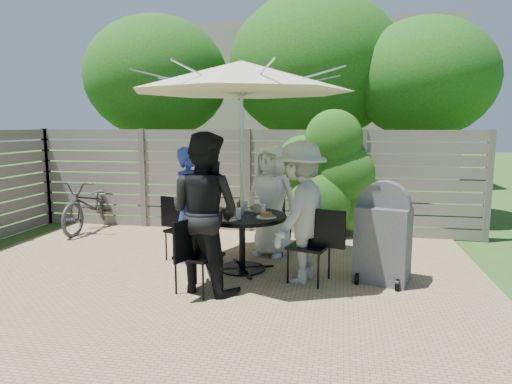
% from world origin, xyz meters
% --- Properties ---
extents(backyard_envelope, '(60.00, 60.00, 5.00)m').
position_xyz_m(backyard_envelope, '(0.09, 10.29, 2.61)').
color(backyard_envelope, '#33551A').
rests_on(backyard_envelope, ground).
extents(patio_table, '(1.46, 1.46, 0.76)m').
position_xyz_m(patio_table, '(0.38, 0.79, 0.53)').
color(patio_table, black).
rests_on(patio_table, ground).
extents(umbrella, '(3.55, 3.55, 2.71)m').
position_xyz_m(umbrella, '(0.38, 0.79, 2.52)').
color(umbrella, silver).
rests_on(umbrella, ground).
extents(chair_back, '(0.51, 0.67, 0.89)m').
position_xyz_m(chair_back, '(0.69, 1.70, 0.27)').
color(chair_back, black).
rests_on(chair_back, ground).
extents(person_back, '(0.93, 0.76, 1.65)m').
position_xyz_m(person_back, '(0.64, 1.57, 0.83)').
color(person_back, silver).
rests_on(person_back, ground).
extents(chair_left, '(0.69, 0.56, 0.90)m').
position_xyz_m(chair_left, '(-0.54, 1.10, 0.27)').
color(chair_left, black).
rests_on(chair_left, ground).
extents(person_left, '(0.56, 0.69, 1.62)m').
position_xyz_m(person_left, '(-0.41, 1.05, 0.81)').
color(person_left, '#283CAF').
rests_on(person_left, ground).
extents(chair_front, '(0.55, 0.69, 0.91)m').
position_xyz_m(chair_front, '(0.07, -0.13, 0.27)').
color(chair_front, black).
rests_on(chair_front, ground).
extents(person_front, '(1.08, 0.95, 1.85)m').
position_xyz_m(person_front, '(0.11, -0.00, 0.92)').
color(person_front, black).
rests_on(person_front, ground).
extents(chair_right, '(0.71, 0.56, 0.93)m').
position_xyz_m(chair_right, '(1.29, 0.48, 0.28)').
color(chair_right, black).
rests_on(chair_right, ground).
extents(person_right, '(0.97, 1.27, 1.74)m').
position_xyz_m(person_right, '(1.16, 0.52, 0.87)').
color(person_right, '#A0A19C').
rests_on(person_right, ground).
extents(plate_back, '(0.26, 0.26, 0.06)m').
position_xyz_m(plate_back, '(0.49, 1.13, 0.78)').
color(plate_back, white).
rests_on(plate_back, patio_table).
extents(plate_left, '(0.26, 0.26, 0.06)m').
position_xyz_m(plate_left, '(0.04, 0.90, 0.78)').
color(plate_left, white).
rests_on(plate_left, patio_table).
extents(plate_front, '(0.26, 0.26, 0.06)m').
position_xyz_m(plate_front, '(0.26, 0.45, 0.78)').
color(plate_front, white).
rests_on(plate_front, patio_table).
extents(plate_right, '(0.26, 0.26, 0.06)m').
position_xyz_m(plate_right, '(0.72, 0.67, 0.78)').
color(plate_right, white).
rests_on(plate_right, patio_table).
extents(glass_back, '(0.07, 0.07, 0.14)m').
position_xyz_m(glass_back, '(0.36, 1.07, 0.83)').
color(glass_back, silver).
rests_on(glass_back, patio_table).
extents(glass_front, '(0.07, 0.07, 0.14)m').
position_xyz_m(glass_front, '(0.39, 0.51, 0.83)').
color(glass_front, silver).
rests_on(glass_front, patio_table).
extents(glass_right, '(0.07, 0.07, 0.14)m').
position_xyz_m(glass_right, '(0.66, 0.80, 0.83)').
color(glass_right, silver).
rests_on(glass_right, patio_table).
extents(syrup_jug, '(0.09, 0.09, 0.16)m').
position_xyz_m(syrup_jug, '(0.34, 0.85, 0.84)').
color(syrup_jug, '#59280C').
rests_on(syrup_jug, patio_table).
extents(coffee_cup, '(0.08, 0.08, 0.12)m').
position_xyz_m(coffee_cup, '(0.54, 0.96, 0.82)').
color(coffee_cup, '#C6B293').
rests_on(coffee_cup, patio_table).
extents(bicycle, '(0.64, 1.82, 0.95)m').
position_xyz_m(bicycle, '(-2.84, 2.60, 0.48)').
color(bicycle, '#333338').
rests_on(bicycle, ground).
extents(bbq_grill, '(0.73, 0.63, 1.26)m').
position_xyz_m(bbq_grill, '(2.16, 0.66, 0.57)').
color(bbq_grill, '#545459').
rests_on(bbq_grill, ground).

